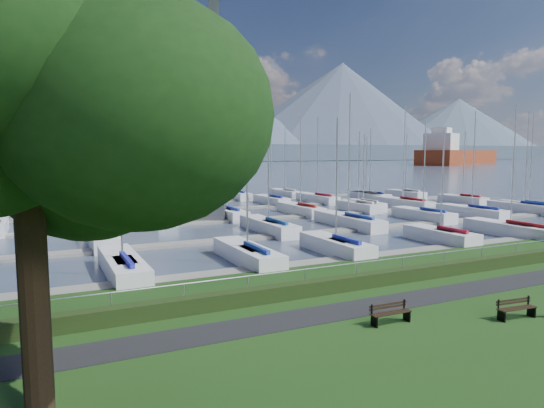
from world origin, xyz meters
TOP-DOWN VIEW (x-y plane):
  - path at (0.00, -3.00)m, footprint 160.00×2.00m
  - water at (0.00, 260.00)m, footprint 800.00×540.00m
  - hedge at (0.00, -0.40)m, footprint 80.00×0.70m
  - fence at (0.00, 0.00)m, footprint 80.00×0.04m
  - foothill at (0.00, 330.00)m, footprint 900.00×80.00m
  - mountains at (7.35, 404.62)m, footprint 1190.00×360.00m
  - docks at (0.00, 26.00)m, footprint 90.00×41.60m
  - bench_left at (-2.98, -5.07)m, footprint 1.81×0.47m
  - bench_right at (2.06, -6.86)m, footprint 1.83×0.60m
  - tree at (-15.17, -7.77)m, footprint 9.62×9.62m
  - crane at (0.98, 29.07)m, footprint 6.28×13.47m
  - cargo_ship_mid at (15.30, 213.15)m, footprint 94.33×27.87m
  - cargo_ship_east at (196.50, 180.32)m, footprint 88.35×55.80m
  - sailboat_fleet at (-1.26, 28.83)m, footprint 76.14×50.76m

SIDE VIEW (x-z plane):
  - water at x=0.00m, z-range -0.50..-0.30m
  - docks at x=0.00m, z-range -0.34..-0.09m
  - path at x=0.00m, z-range -0.01..0.03m
  - hedge at x=0.00m, z-range 0.00..0.70m
  - bench_left at x=-2.98m, z-range -0.01..0.84m
  - bench_right at x=2.06m, z-range -0.01..0.84m
  - fence at x=0.00m, z-range 1.18..1.22m
  - cargo_ship_mid at x=15.30m, z-range -7.15..14.35m
  - cargo_ship_east at x=196.50m, z-range -7.11..14.39m
  - crane at x=0.98m, z-range -5.85..16.50m
  - sailboat_fleet at x=-1.26m, z-range -1.49..12.20m
  - foothill at x=0.00m, z-range 0.00..12.00m
  - tree at x=-15.17m, z-range 1.86..14.97m
  - mountains at x=7.35m, z-range -10.82..104.18m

